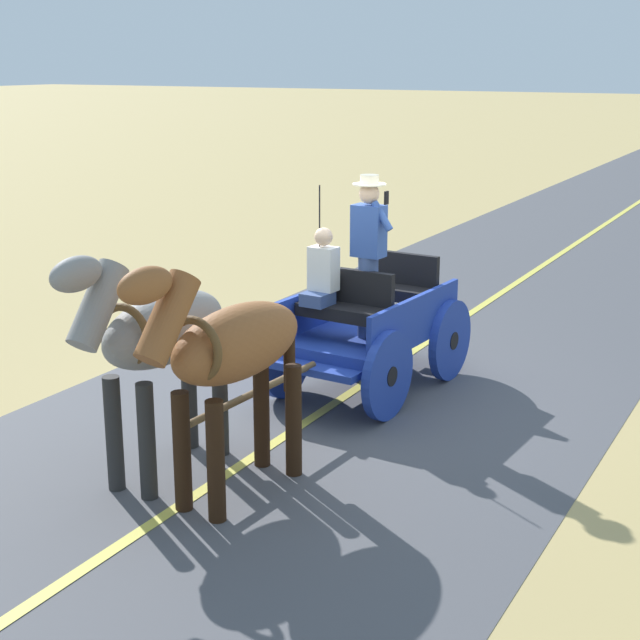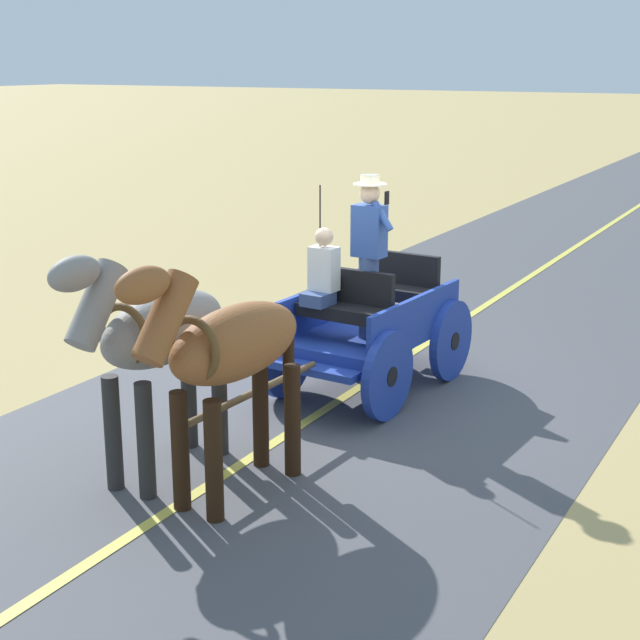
{
  "view_description": "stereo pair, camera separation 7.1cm",
  "coord_description": "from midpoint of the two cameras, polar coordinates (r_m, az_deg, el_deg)",
  "views": [
    {
      "loc": [
        -4.58,
        9.2,
        3.68
      ],
      "look_at": [
        -0.1,
        0.94,
        1.1
      ],
      "focal_mm": 53.5,
      "sensor_mm": 36.0,
      "label": 1
    },
    {
      "loc": [
        -4.65,
        9.16,
        3.68
      ],
      "look_at": [
        -0.1,
        0.94,
        1.1
      ],
      "focal_mm": 53.5,
      "sensor_mm": 36.0,
      "label": 2
    }
  ],
  "objects": [
    {
      "name": "road_surface",
      "position": [
        10.91,
        1.72,
        -4.34
      ],
      "size": [
        5.87,
        160.0,
        0.01
      ],
      "primitive_type": "cube",
      "color": "#4C4C51",
      "rests_on": "ground"
    },
    {
      "name": "horse_off_side",
      "position": [
        8.5,
        -9.92,
        -0.97
      ],
      "size": [
        0.58,
        2.13,
        2.21
      ],
      "color": "gray",
      "rests_on": "ground"
    },
    {
      "name": "horse_drawn_carriage",
      "position": [
        10.78,
        2.63,
        -0.07
      ],
      "size": [
        1.57,
        4.52,
        2.5
      ],
      "color": "#1E3899",
      "rests_on": "ground"
    },
    {
      "name": "ground_plane",
      "position": [
        10.91,
        1.72,
        -4.36
      ],
      "size": [
        200.0,
        200.0,
        0.0
      ],
      "primitive_type": "plane",
      "color": "tan"
    },
    {
      "name": "horse_near_side",
      "position": [
        8.0,
        -5.69,
        -1.84
      ],
      "size": [
        0.7,
        2.14,
        2.21
      ],
      "color": "brown",
      "rests_on": "ground"
    },
    {
      "name": "road_centre_stripe",
      "position": [
        10.91,
        1.72,
        -4.31
      ],
      "size": [
        0.12,
        160.0,
        0.0
      ],
      "primitive_type": "cube",
      "color": "#DBCC4C",
      "rests_on": "road_surface"
    }
  ]
}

